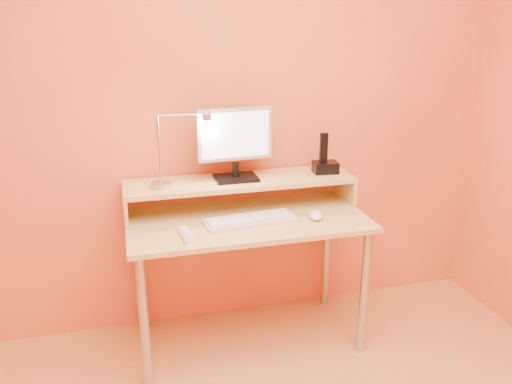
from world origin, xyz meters
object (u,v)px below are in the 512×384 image
object	(u,v)px
phone_dock	(325,167)
keyboard	(250,221)
lamp_base	(161,185)
mouse	(316,215)
remote_control	(186,235)
monitor_panel	(235,134)

from	to	relation	value
phone_dock	keyboard	size ratio (longest dim) A/B	0.29
lamp_base	mouse	xyz separation A→B (m)	(0.74, -0.22, -0.15)
remote_control	keyboard	bearing A→B (deg)	9.17
lamp_base	phone_dock	xyz separation A→B (m)	(0.89, 0.03, 0.02)
mouse	remote_control	distance (m)	0.66
lamp_base	mouse	size ratio (longest dim) A/B	0.86
phone_dock	remote_control	size ratio (longest dim) A/B	0.74
monitor_panel	mouse	world-z (taller)	monitor_panel
lamp_base	phone_dock	world-z (taller)	phone_dock
remote_control	mouse	bearing A→B (deg)	-0.60
phone_dock	mouse	world-z (taller)	phone_dock
phone_dock	keyboard	world-z (taller)	phone_dock
lamp_base	remote_control	distance (m)	0.33
monitor_panel	mouse	bearing A→B (deg)	-40.01
remote_control	monitor_panel	bearing A→B (deg)	40.48
phone_dock	mouse	size ratio (longest dim) A/B	1.11
monitor_panel	lamp_base	world-z (taller)	monitor_panel
monitor_panel	remote_control	bearing A→B (deg)	-137.92
phone_dock	remote_control	world-z (taller)	phone_dock
keyboard	remote_control	distance (m)	0.34
lamp_base	remote_control	xyz separation A→B (m)	(0.08, -0.28, -0.16)
mouse	keyboard	bearing A→B (deg)	-164.76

